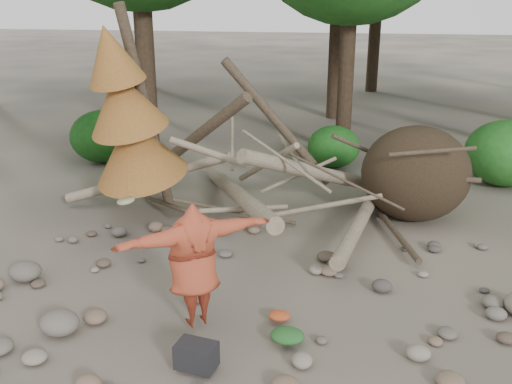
# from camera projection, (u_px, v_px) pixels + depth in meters

# --- Properties ---
(ground) EXTENTS (120.00, 120.00, 0.00)m
(ground) POSITION_uv_depth(u_px,v_px,m) (253.00, 316.00, 8.37)
(ground) COLOR #514C44
(ground) RESTS_ON ground
(deadfall_pile) EXTENTS (8.55, 5.24, 3.30)m
(deadfall_pile) POSITION_uv_depth(u_px,v_px,m) (387.00, 175.00, 11.66)
(deadfall_pile) COLOR #332619
(deadfall_pile) RESTS_ON ground
(dead_conifer) EXTENTS (2.06, 2.16, 4.35)m
(dead_conifer) POSITION_uv_depth(u_px,v_px,m) (129.00, 119.00, 11.31)
(dead_conifer) COLOR #4C3F30
(dead_conifer) RESTS_ON ground
(bush_left) EXTENTS (1.80, 1.80, 1.44)m
(bush_left) POSITION_uv_depth(u_px,v_px,m) (103.00, 136.00, 15.71)
(bush_left) COLOR #174C14
(bush_left) RESTS_ON ground
(bush_mid) EXTENTS (1.40, 1.40, 1.12)m
(bush_mid) POSITION_uv_depth(u_px,v_px,m) (334.00, 147.00, 15.30)
(bush_mid) COLOR #1F601C
(bush_mid) RESTS_ON ground
(bush_right) EXTENTS (2.00, 2.00, 1.60)m
(bush_right) POSITION_uv_depth(u_px,v_px,m) (507.00, 153.00, 13.79)
(bush_right) COLOR #287223
(bush_right) RESTS_ON ground
(frisbee_thrower) EXTENTS (2.20, 1.78, 1.80)m
(frisbee_thrower) POSITION_uv_depth(u_px,v_px,m) (194.00, 265.00, 7.78)
(frisbee_thrower) COLOR #A53D25
(frisbee_thrower) RESTS_ON ground
(backpack) EXTENTS (0.55, 0.41, 0.33)m
(backpack) POSITION_uv_depth(u_px,v_px,m) (197.00, 359.00, 7.12)
(backpack) COLOR black
(backpack) RESTS_ON ground
(cloth_green) EXTENTS (0.47, 0.39, 0.17)m
(cloth_green) POSITION_uv_depth(u_px,v_px,m) (287.00, 339.00, 7.68)
(cloth_green) COLOR #245A25
(cloth_green) RESTS_ON ground
(cloth_orange) EXTENTS (0.32, 0.26, 0.12)m
(cloth_orange) POSITION_uv_depth(u_px,v_px,m) (279.00, 319.00, 8.20)
(cloth_orange) COLOR #AF431E
(cloth_orange) RESTS_ON ground
(boulder_front_left) EXTENTS (0.56, 0.50, 0.33)m
(boulder_front_left) POSITION_uv_depth(u_px,v_px,m) (59.00, 323.00, 7.90)
(boulder_front_left) COLOR #6D645B
(boulder_front_left) RESTS_ON ground
(boulder_mid_left) EXTENTS (0.54, 0.48, 0.32)m
(boulder_mid_left) POSITION_uv_depth(u_px,v_px,m) (25.00, 271.00, 9.36)
(boulder_mid_left) COLOR #635D53
(boulder_mid_left) RESTS_ON ground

